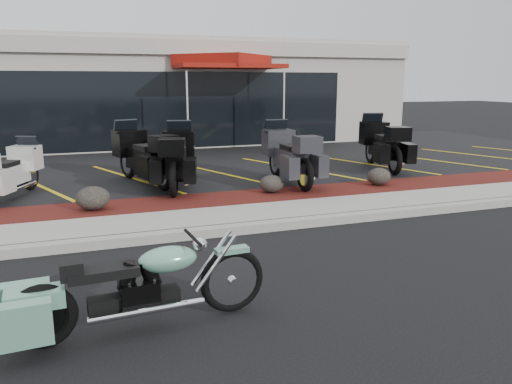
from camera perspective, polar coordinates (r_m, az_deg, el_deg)
name	(u,v)px	position (r m, az deg, el deg)	size (l,w,h in m)	color
ground	(314,243)	(7.95, 6.61, -5.82)	(90.00, 90.00, 0.00)	black
curb	(291,223)	(8.70, 4.04, -3.61)	(24.00, 0.25, 0.15)	gray
sidewalk	(276,214)	(9.32, 2.34, -2.48)	(24.00, 1.20, 0.15)	gray
mulch_bed	(255,199)	(10.41, -0.10, -0.83)	(24.00, 1.20, 0.16)	#38120C
upper_lot	(198,161)	(15.52, -6.70, 3.53)	(26.00, 9.60, 0.15)	black
dealership_building	(163,93)	(21.50, -10.61, 11.08)	(18.00, 8.16, 4.00)	#A9A599
boulder_left	(93,198)	(9.68, -18.14, -0.68)	(0.62, 0.52, 0.44)	black
boulder_mid	(272,184)	(10.65, 1.80, 0.94)	(0.53, 0.44, 0.38)	black
boulder_right	(379,177)	(11.75, 13.87, 1.73)	(0.56, 0.47, 0.40)	black
hero_cruiser	(232,271)	(5.49, -2.76, -9.02)	(2.72, 0.69, 0.96)	#68A288
touring_white	(29,163)	(11.93, -24.52, 3.02)	(2.05, 0.78, 1.19)	silver
touring_black_front	(127,149)	(12.57, -14.50, 4.77)	(2.48, 0.95, 1.44)	black
touring_black_mid	(180,151)	(12.05, -8.68, 4.71)	(2.49, 0.95, 1.45)	black
touring_grey	(276,148)	(12.37, 2.31, 5.02)	(2.47, 0.94, 1.44)	#303035
touring_black_rear	(372,138)	(14.74, 13.09, 5.98)	(2.52, 0.96, 1.46)	black
traffic_cone	(180,155)	(14.66, -8.68, 4.18)	(0.36, 0.36, 0.48)	#FF3708
popup_canopy	(223,64)	(17.68, -3.79, 14.43)	(4.24, 4.24, 3.21)	silver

